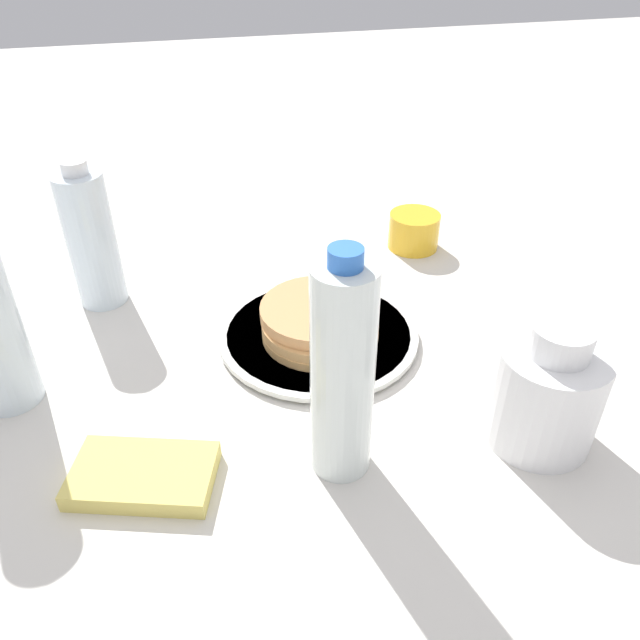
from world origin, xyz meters
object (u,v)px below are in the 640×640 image
juice_glass (414,231)px  cream_jug (547,392)px  plate (320,336)px  water_bottle_near (342,373)px  water_bottle_far (91,239)px  pancake_stack (319,322)px

juice_glass → cream_jug: 0.45m
plate → water_bottle_near: bearing=81.6°
plate → water_bottle_far: (0.28, -0.17, 0.09)m
cream_jug → water_bottle_far: size_ratio=0.70×
plate → pancake_stack: size_ratio=1.64×
water_bottle_far → plate: bearing=148.3°
cream_jug → water_bottle_near: (0.22, -0.02, 0.06)m
plate → cream_jug: 0.30m
juice_glass → water_bottle_far: size_ratio=0.39×
pancake_stack → water_bottle_far: water_bottle_far is taller
plate → juice_glass: juice_glass is taller
pancake_stack → water_bottle_near: water_bottle_near is taller
water_bottle_far → juice_glass: bearing=-175.3°
cream_jug → water_bottle_near: size_ratio=0.58×
water_bottle_near → cream_jug: bearing=175.6°
juice_glass → water_bottle_near: bearing=60.0°
juice_glass → cream_jug: bearing=86.6°
plate → water_bottle_near: (0.03, 0.21, 0.11)m
juice_glass → water_bottle_near: water_bottle_near is taller
pancake_stack → water_bottle_near: (0.03, 0.21, 0.09)m
water_bottle_near → water_bottle_far: water_bottle_near is taller
plate → pancake_stack: (0.00, 0.00, 0.03)m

